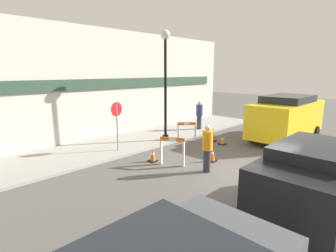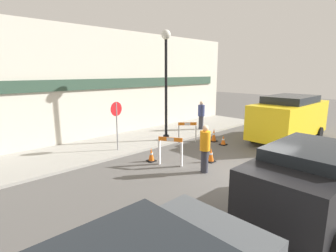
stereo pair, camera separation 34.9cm
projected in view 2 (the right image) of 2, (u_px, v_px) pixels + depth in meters
ground_plane at (245, 177)px, 8.60m from camera, size 60.00×60.00×0.00m
sidewalk_slab at (133, 141)px, 12.90m from camera, size 18.00×3.21×0.10m
storefront_facade at (113, 84)px, 13.54m from camera, size 18.00×0.22×5.50m
streetlamp_post at (166, 71)px, 12.23m from camera, size 0.44×0.44×5.16m
stop_sign at (117, 118)px, 10.99m from camera, size 0.60×0.12×2.07m
barricade_0 at (170, 150)px, 9.58m from camera, size 0.56×0.85×1.06m
barricade_1 at (187, 131)px, 12.92m from camera, size 0.76×0.71×0.96m
traffic_cone_0 at (223, 140)px, 12.34m from camera, size 0.30×0.30×0.45m
traffic_cone_1 at (214, 135)px, 12.93m from camera, size 0.30×0.30×0.67m
traffic_cone_2 at (151, 155)px, 10.07m from camera, size 0.30×0.30×0.53m
traffic_cone_3 at (211, 155)px, 10.01m from camera, size 0.30×0.30×0.56m
person_worker at (205, 148)px, 8.85m from camera, size 0.47×0.47×1.65m
person_pedestrian at (201, 114)px, 15.14m from camera, size 0.44×0.44×1.64m
parked_car_1 at (311, 177)px, 6.11m from camera, size 4.09×1.96×1.75m
work_van at (289, 116)px, 12.95m from camera, size 5.10×2.17×2.25m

